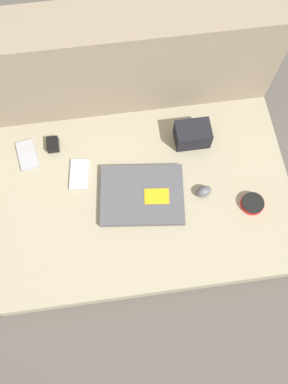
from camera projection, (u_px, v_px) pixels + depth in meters
The scene contains 10 objects.
ground_plane at pixel (144, 203), 1.49m from camera, with size 8.00×8.00×0.00m, color #4C4742.
couch_seat at pixel (144, 198), 1.44m from camera, with size 1.10×0.72×0.10m.
couch_backrest at pixel (128, 68), 1.42m from camera, with size 1.10×0.20×0.50m.
laptop at pixel (142, 195), 1.38m from camera, with size 0.33×0.27×0.03m.
computer_mouse at pixel (204, 191), 1.38m from camera, with size 0.07×0.05×0.04m.
speaker_puck at pixel (252, 204), 1.37m from camera, with size 0.08×0.08×0.02m.
phone_silver at pixel (79, 174), 1.42m from camera, with size 0.08×0.13×0.01m.
phone_black at pixel (27, 155), 1.45m from camera, with size 0.09×0.14×0.01m.
camera_pouch at pixel (192, 134), 1.44m from camera, with size 0.13×0.09×0.08m.
charger_brick at pixel (53, 145), 1.45m from camera, with size 0.04×0.06×0.03m.
Camera 1 is at (-0.07, -0.48, 1.41)m, focal length 35.00 mm.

